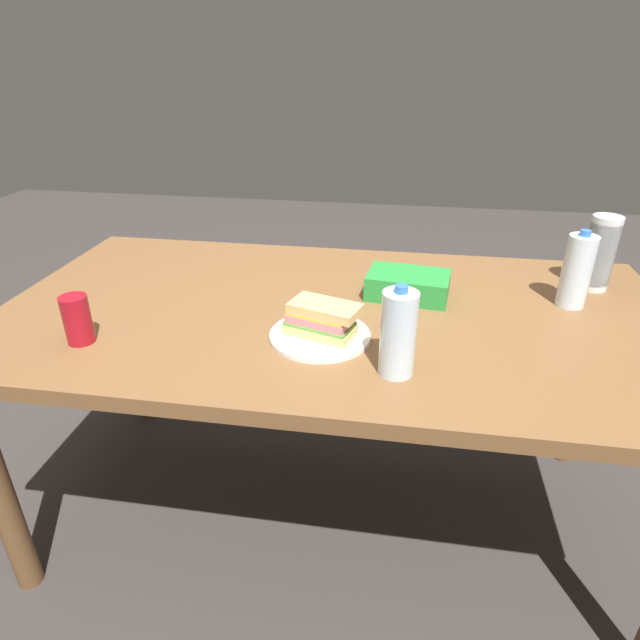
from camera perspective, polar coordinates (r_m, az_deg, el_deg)
The scene contains 9 objects.
ground_plane at distance 1.95m, azimuth 1.20°, elevation -19.56°, with size 8.00×8.00×0.00m, color #383330.
dining_table at distance 1.52m, azimuth 1.45°, elevation -1.59°, with size 1.86×0.98×0.77m.
paper_plate at distance 1.33m, azimuth 0.00°, elevation -1.68°, with size 0.25×0.25×0.01m, color white.
sandwich at distance 1.31m, azimuth 0.18°, elevation 0.11°, with size 0.20×0.14×0.08m.
soda_can_red at distance 1.42m, azimuth -24.47°, elevation 0.05°, with size 0.07×0.07×0.12m, color maroon.
chip_bag at distance 1.57m, azimuth 9.37°, elevation 3.72°, with size 0.23×0.15×0.07m, color #268C38.
water_bottle_tall at distance 1.16m, azimuth 8.33°, elevation -1.44°, with size 0.08×0.08×0.21m.
plastic_cup_stack at distance 1.77m, azimuth 27.68°, elevation 6.34°, with size 0.08×0.08×0.22m.
water_bottle_spare at distance 1.63m, azimuth 25.71°, elevation 4.73°, with size 0.08×0.08×0.22m.
Camera 1 is at (0.17, -1.32, 1.42)m, focal length 30.00 mm.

